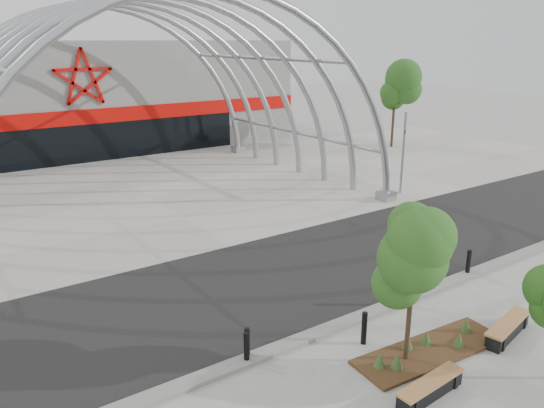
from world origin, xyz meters
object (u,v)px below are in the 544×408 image
object	(u,v)px
signal_pole	(403,152)
bollard_2	(364,328)
bench_1	(508,329)
bench_0	(430,389)
street_tree_0	(414,259)

from	to	relation	value
signal_pole	bollard_2	distance (m)	15.71
bench_1	bollard_2	distance (m)	4.17
bollard_2	bench_0	bearing A→B (deg)	-97.08
street_tree_0	bollard_2	xyz separation A→B (m)	(-0.32, 1.23, -2.41)
street_tree_0	bench_0	distance (m)	3.06
bench_1	bench_0	bearing A→B (deg)	-172.46
signal_pole	street_tree_0	size ratio (longest dim) A/B	1.11
signal_pole	street_tree_0	bearing A→B (deg)	-137.05
bench_1	street_tree_0	bearing A→B (deg)	166.30
signal_pole	street_tree_0	world-z (taller)	signal_pole
street_tree_0	bench_0	size ratio (longest dim) A/B	1.92
bench_1	bollard_2	xyz separation A→B (m)	(-3.63, 2.04, 0.25)
street_tree_0	bench_0	bearing A→B (deg)	-115.79
street_tree_0	bollard_2	bearing A→B (deg)	104.70
street_tree_0	signal_pole	bearing A→B (deg)	42.95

